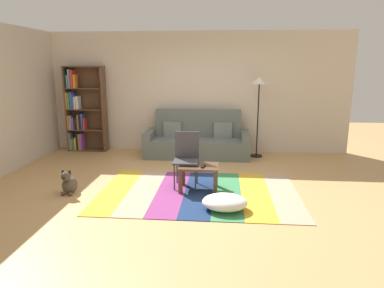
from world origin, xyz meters
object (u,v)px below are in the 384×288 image
Objects in this scene: coffee_table at (199,171)px; standing_lamp at (259,91)px; dog at (69,183)px; folding_chair at (186,154)px; couch at (197,141)px; pouf at (225,202)px; tv_remote at (203,166)px; bookshelf at (81,111)px.

standing_lamp is (1.12, 2.21, 1.11)m from coffee_table.
folding_chair is at bearing 16.44° from dog.
couch is at bearing 94.86° from coffee_table.
couch is 3.60× the size of pouf.
coffee_table is 4.16× the size of tv_remote.
standing_lamp reaches higher than folding_chair.
folding_chair is at bearing -123.72° from standing_lamp.
couch is at bearing 135.01° from folding_chair.
pouf is 3.32m from standing_lamp.
standing_lamp is at bearing 77.85° from tv_remote.
tv_remote is (0.08, -0.08, 0.09)m from coffee_table.
dog is at bearing -72.33° from bookshelf.
coffee_table is 0.89m from pouf.
tv_remote is 0.42m from folding_chair.
coffee_table is 2.71m from standing_lamp.
pouf is at bearing -51.38° from tv_remote.
pouf is (3.30, -3.18, -0.82)m from bookshelf.
couch is 2.97m from pouf.
pouf is at bearing -10.68° from folding_chair.
dog is at bearing -160.73° from tv_remote.
couch is at bearing 101.63° from pouf.
bookshelf is 2.99m from dog.
dog is 1.91m from folding_chair.
tv_remote is at bearing 2.73° from folding_chair.
bookshelf is 3.82m from coffee_table.
standing_lamp is at bearing 102.34° from folding_chair.
couch is 1.31× the size of standing_lamp.
pouf is at bearing -43.97° from bookshelf.
couch reaches higher than dog.
coffee_table is 0.36m from folding_chair.
bookshelf is 3.49m from folding_chair.
standing_lamp is at bearing 38.99° from dog.
coffee_table reaches higher than dog.
folding_chair is (-0.04, -1.94, 0.20)m from couch.
bookshelf is (-2.70, 0.28, 0.60)m from couch.
pouf is 1.58× the size of dog.
bookshelf is at bearing 107.67° from dog.
bookshelf is at bearing 136.03° from pouf.
standing_lamp is at bearing 76.62° from pouf.
standing_lamp reaches higher than couch.
coffee_table is 0.14m from tv_remote.
standing_lamp reaches higher than dog.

